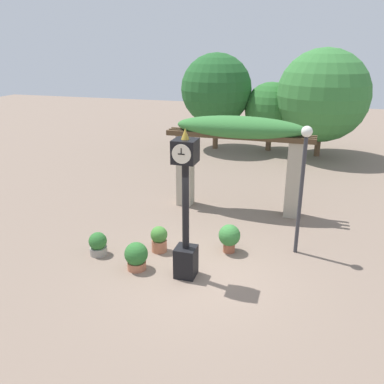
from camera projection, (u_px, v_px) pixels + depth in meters
The scene contains 9 objects.
ground_plane at pixel (203, 274), 9.86m from camera, with size 60.00×60.00×0.00m, color #7F6B5B.
pedestal_clock at pixel (186, 212), 9.22m from camera, with size 0.51×0.56×3.57m.
pergola at pixel (239, 141), 12.89m from camera, with size 4.72×1.10×3.14m.
potted_plant_near_left at pixel (136, 256), 9.95m from camera, with size 0.58×0.58×0.71m.
potted_plant_near_right at pixel (159, 239), 10.82m from camera, with size 0.45×0.45×0.71m.
potted_plant_far_left at pixel (229, 237), 10.76m from camera, with size 0.58×0.58×0.77m.
potted_plant_far_right at pixel (98, 244), 10.67m from camera, with size 0.48×0.48×0.62m.
lamp_post at pixel (303, 172), 10.13m from camera, with size 0.28×0.28×3.40m.
tree_line at pixel (281, 95), 19.87m from camera, with size 9.21×4.37×5.13m.
Camera 1 is at (2.24, -8.29, 5.24)m, focal length 38.00 mm.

